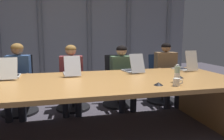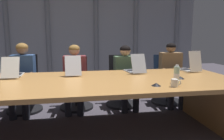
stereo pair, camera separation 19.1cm
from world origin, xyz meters
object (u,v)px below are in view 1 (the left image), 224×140
at_px(office_chair_right_mid, 118,86).
at_px(coffee_mug_near, 177,82).
at_px(person_right_mid, 123,72).
at_px(office_chair_left_mid, 19,91).
at_px(person_right_end, 167,70).
at_px(laptop_center, 72,71).
at_px(water_bottle_primary, 177,74).
at_px(conference_mic_left_side, 179,77).
at_px(person_left_mid, 18,75).
at_px(office_chair_center, 73,89).
at_px(laptop_right_end, 185,67).
at_px(office_chair_right_end, 162,84).
at_px(conference_mic_middle, 158,84).
at_px(laptop_left_mid, 10,74).
at_px(person_center, 72,74).
at_px(laptop_right_mid, 133,68).

relative_size(office_chair_right_mid, coffee_mug_near, 7.70).
bearing_deg(office_chair_right_mid, person_right_mid, 18.91).
height_order(office_chair_left_mid, person_right_end, person_right_end).
xyz_separation_m(laptop_center, water_bottle_primary, (1.22, -0.81, 0.04)).
bearing_deg(conference_mic_left_side, person_left_mid, 152.69).
bearing_deg(office_chair_center, office_chair_left_mid, -90.83).
relative_size(laptop_center, laptop_right_end, 1.03).
xyz_separation_m(office_chair_left_mid, office_chair_right_end, (2.63, -0.00, -0.01)).
distance_m(office_chair_left_mid, conference_mic_middle, 2.44).
xyz_separation_m(office_chair_left_mid, water_bottle_primary, (2.06, -1.53, 0.48)).
height_order(laptop_left_mid, conference_mic_left_side, laptop_left_mid).
distance_m(person_right_mid, person_right_end, 0.87).
bearing_deg(person_center, laptop_center, 1.40).
height_order(person_right_end, water_bottle_primary, person_right_end).
height_order(laptop_center, person_right_end, person_right_end).
xyz_separation_m(office_chair_center, person_center, (-0.02, -0.16, 0.30)).
distance_m(person_right_end, conference_mic_middle, 1.73).
relative_size(office_chair_right_end, person_center, 0.81).
xyz_separation_m(laptop_center, office_chair_center, (0.05, 0.72, -0.45)).
xyz_separation_m(laptop_right_end, office_chair_center, (-1.78, 0.74, -0.45)).
relative_size(laptop_left_mid, office_chair_left_mid, 0.47).
bearing_deg(laptop_left_mid, office_chair_center, -51.61).
bearing_deg(person_left_mid, office_chair_center, 103.56).
height_order(person_left_mid, person_right_mid, person_left_mid).
bearing_deg(conference_mic_left_side, coffee_mug_near, -124.02).
xyz_separation_m(laptop_right_end, conference_mic_middle, (-0.91, -0.89, -0.05)).
relative_size(office_chair_left_mid, person_right_mid, 0.86).
relative_size(office_chair_left_mid, office_chair_right_mid, 1.04).
bearing_deg(person_right_mid, conference_mic_left_side, 20.85).
relative_size(laptop_right_mid, water_bottle_primary, 2.01).
distance_m(laptop_right_end, person_center, 1.90).
relative_size(laptop_right_mid, office_chair_left_mid, 0.46).
relative_size(laptop_left_mid, office_chair_right_mid, 0.49).
xyz_separation_m(person_center, person_right_mid, (0.91, -0.00, -0.01)).
xyz_separation_m(office_chair_right_end, conference_mic_middle, (-0.87, -1.63, 0.41)).
xyz_separation_m(laptop_right_mid, person_right_mid, (0.00, 0.54, -0.15)).
xyz_separation_m(laptop_right_mid, office_chair_left_mid, (-1.78, 0.70, -0.43)).
relative_size(person_right_end, coffee_mug_near, 9.61).
height_order(laptop_left_mid, laptop_right_mid, laptop_right_mid).
distance_m(laptop_center, laptop_right_mid, 0.94).
distance_m(laptop_right_mid, person_center, 1.07).
bearing_deg(conference_mic_left_side, laptop_left_mid, 165.69).
xyz_separation_m(laptop_right_end, person_center, (-1.80, 0.58, -0.15)).
distance_m(laptop_right_mid, office_chair_center, 1.22).
bearing_deg(person_left_mid, person_center, 93.40).
relative_size(water_bottle_primary, coffee_mug_near, 1.83).
bearing_deg(office_chair_center, conference_mic_left_side, 45.32).
height_order(laptop_right_end, person_right_mid, person_right_mid).
relative_size(office_chair_left_mid, office_chair_center, 1.06).
bearing_deg(coffee_mug_near, person_center, 124.79).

